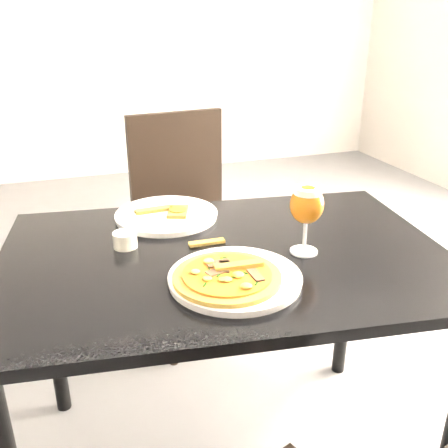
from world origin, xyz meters
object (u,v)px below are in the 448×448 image
object	(u,v)px
dining_table	(225,281)
chair_far	(189,218)
beer_glass	(307,205)
pizza	(227,276)

from	to	relation	value
dining_table	chair_far	world-z (taller)	chair_far
dining_table	beer_glass	xyz separation A→B (m)	(0.20, -0.07, 0.23)
pizza	chair_far	bearing A→B (deg)	80.65
dining_table	pizza	world-z (taller)	pizza
dining_table	beer_glass	bearing A→B (deg)	-10.77
chair_far	beer_glass	world-z (taller)	chair_far
chair_far	pizza	bearing A→B (deg)	-105.71
pizza	beer_glass	bearing A→B (deg)	22.03
dining_table	chair_far	size ratio (longest dim) A/B	1.34
dining_table	pizza	distance (m)	0.21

